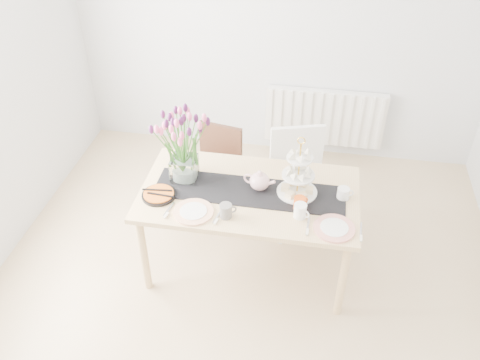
% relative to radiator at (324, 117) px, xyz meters
% --- Properties ---
extents(room_shell, '(4.50, 4.50, 4.50)m').
position_rel_radiator_xyz_m(room_shell, '(-0.50, -2.19, 0.85)').
color(room_shell, tan).
rests_on(room_shell, ground).
extents(radiator, '(1.20, 0.08, 0.60)m').
position_rel_radiator_xyz_m(radiator, '(0.00, 0.00, 0.00)').
color(radiator, white).
rests_on(radiator, room_shell).
extents(dining_table, '(1.60, 0.90, 0.75)m').
position_rel_radiator_xyz_m(dining_table, '(-0.51, -1.69, 0.22)').
color(dining_table, tan).
rests_on(dining_table, ground).
extents(chair_brown, '(0.46, 0.46, 0.80)m').
position_rel_radiator_xyz_m(chair_brown, '(-0.91, -0.99, 0.01)').
color(chair_brown, '#371E14').
rests_on(chair_brown, ground).
extents(chair_white, '(0.57, 0.57, 0.92)m').
position_rel_radiator_xyz_m(chair_white, '(-0.18, -1.10, 0.09)').
color(chair_white, white).
rests_on(chair_white, ground).
extents(table_runner, '(1.40, 0.35, 0.01)m').
position_rel_radiator_xyz_m(table_runner, '(-0.51, -1.69, 0.30)').
color(table_runner, black).
rests_on(table_runner, dining_table).
extents(tulip_vase, '(0.67, 0.67, 0.58)m').
position_rel_radiator_xyz_m(tulip_vase, '(-1.02, -1.61, 0.67)').
color(tulip_vase, silver).
rests_on(tulip_vase, dining_table).
extents(cake_stand, '(0.30, 0.30, 0.43)m').
position_rel_radiator_xyz_m(cake_stand, '(-0.17, -1.64, 0.42)').
color(cake_stand, gold).
rests_on(cake_stand, dining_table).
extents(teapot, '(0.28, 0.24, 0.16)m').
position_rel_radiator_xyz_m(teapot, '(-0.44, -1.64, 0.37)').
color(teapot, white).
rests_on(teapot, dining_table).
extents(cream_jug, '(0.10, 0.10, 0.09)m').
position_rel_radiator_xyz_m(cream_jug, '(0.17, -1.64, 0.34)').
color(cream_jug, white).
rests_on(cream_jug, dining_table).
extents(tart_tin, '(0.25, 0.25, 0.03)m').
position_rel_radiator_xyz_m(tart_tin, '(-1.15, -1.85, 0.31)').
color(tart_tin, black).
rests_on(tart_tin, dining_table).
extents(mug_grey, '(0.12, 0.12, 0.10)m').
position_rel_radiator_xyz_m(mug_grey, '(-0.63, -1.98, 0.35)').
color(mug_grey, slate).
rests_on(mug_grey, dining_table).
extents(mug_white, '(0.12, 0.12, 0.11)m').
position_rel_radiator_xyz_m(mug_white, '(-0.12, -1.90, 0.35)').
color(mug_white, white).
rests_on(mug_white, dining_table).
extents(mug_orange, '(0.12, 0.12, 0.10)m').
position_rel_radiator_xyz_m(mug_orange, '(-0.13, -1.82, 0.35)').
color(mug_orange, '#E45719').
rests_on(mug_orange, dining_table).
extents(plate_left, '(0.33, 0.33, 0.01)m').
position_rel_radiator_xyz_m(plate_left, '(-0.86, -1.98, 0.31)').
color(plate_left, white).
rests_on(plate_left, dining_table).
extents(plate_right, '(0.29, 0.29, 0.01)m').
position_rel_radiator_xyz_m(plate_right, '(0.11, -1.98, 0.31)').
color(plate_right, silver).
rests_on(plate_right, dining_table).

